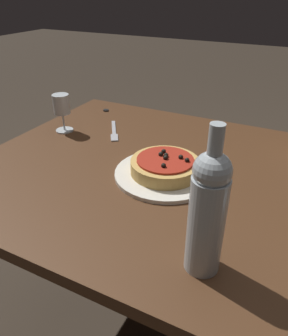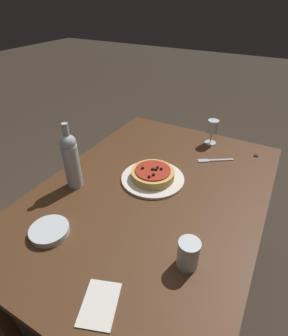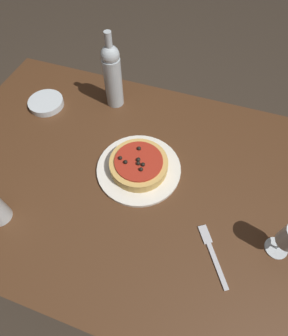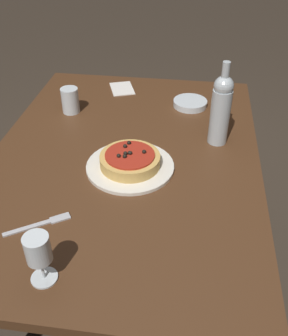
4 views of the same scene
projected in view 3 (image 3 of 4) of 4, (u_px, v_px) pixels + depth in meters
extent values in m
plane|color=#382D23|center=(128.00, 237.00, 1.51)|extent=(14.00, 14.00, 0.00)
cube|color=#4C2D19|center=(118.00, 174.00, 0.94)|extent=(1.33, 0.94, 0.03)
cylinder|color=#4C2D19|center=(54.00, 122.00, 1.55)|extent=(0.06, 0.06, 0.67)
cylinder|color=#4C2D19|center=(264.00, 179.00, 1.34)|extent=(0.06, 0.06, 0.67)
cylinder|color=white|center=(139.00, 169.00, 0.92)|extent=(0.30, 0.30, 0.01)
cylinder|color=tan|center=(139.00, 165.00, 0.90)|extent=(0.20, 0.20, 0.04)
cylinder|color=#A82819|center=(139.00, 161.00, 0.88)|extent=(0.17, 0.17, 0.01)
sphere|color=black|center=(138.00, 163.00, 0.87)|extent=(0.01, 0.01, 0.01)
sphere|color=black|center=(143.00, 164.00, 0.87)|extent=(0.01, 0.01, 0.01)
sphere|color=black|center=(125.00, 162.00, 0.87)|extent=(0.01, 0.01, 0.01)
sphere|color=black|center=(120.00, 158.00, 0.88)|extent=(0.01, 0.01, 0.01)
sphere|color=black|center=(141.00, 169.00, 0.86)|extent=(0.01, 0.01, 0.01)
sphere|color=black|center=(138.00, 160.00, 0.88)|extent=(0.01, 0.01, 0.01)
sphere|color=black|center=(139.00, 148.00, 0.90)|extent=(0.01, 0.01, 0.01)
sphere|color=black|center=(138.00, 159.00, 0.88)|extent=(0.01, 0.01, 0.01)
cylinder|color=silver|center=(276.00, 248.00, 0.77)|extent=(0.07, 0.07, 0.00)
cylinder|color=silver|center=(281.00, 245.00, 0.74)|extent=(0.01, 0.01, 0.07)
cylinder|color=#B2BCC1|center=(113.00, 82.00, 1.03)|extent=(0.07, 0.07, 0.21)
sphere|color=#B2BCC1|center=(110.00, 55.00, 0.93)|extent=(0.07, 0.07, 0.07)
cylinder|color=#B2BCC1|center=(108.00, 41.00, 0.89)|extent=(0.03, 0.03, 0.07)
cylinder|color=silver|center=(46.00, 103.00, 1.09)|extent=(0.14, 0.14, 0.03)
cube|color=#B7B7BC|center=(217.00, 266.00, 0.74)|extent=(0.08, 0.12, 0.00)
cube|color=#B7B7BC|center=(205.00, 234.00, 0.80)|extent=(0.05, 0.06, 0.00)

